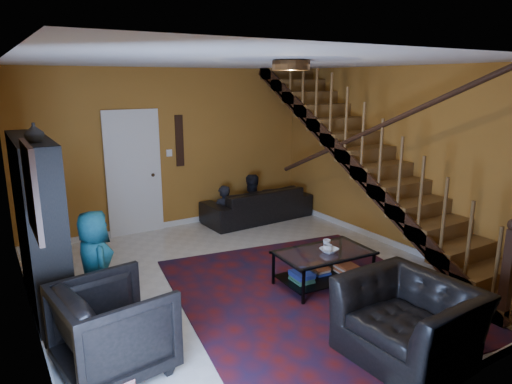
# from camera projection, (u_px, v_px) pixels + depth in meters

# --- Properties ---
(floor) EXTENTS (5.50, 5.50, 0.00)m
(floor) POSITION_uv_depth(u_px,v_px,m) (252.00, 280.00, 6.06)
(floor) COLOR beige
(floor) RESTS_ON ground
(room) EXTENTS (5.50, 5.50, 5.50)m
(room) POSITION_uv_depth(u_px,v_px,m) (124.00, 264.00, 6.48)
(room) COLOR #A26724
(room) RESTS_ON ground
(staircase) EXTENTS (0.95, 5.02, 3.18)m
(staircase) POSITION_uv_depth(u_px,v_px,m) (374.00, 162.00, 6.80)
(staircase) COLOR brown
(staircase) RESTS_ON floor
(bookshelf) EXTENTS (0.35, 1.80, 2.00)m
(bookshelf) POSITION_uv_depth(u_px,v_px,m) (41.00, 229.00, 5.11)
(bookshelf) COLOR black
(bookshelf) RESTS_ON floor
(door) EXTENTS (0.82, 0.05, 2.05)m
(door) POSITION_uv_depth(u_px,v_px,m) (134.00, 175.00, 7.72)
(door) COLOR silver
(door) RESTS_ON floor
(framed_picture) EXTENTS (0.04, 0.74, 0.74)m
(framed_picture) POSITION_uv_depth(u_px,v_px,m) (31.00, 190.00, 3.60)
(framed_picture) COLOR maroon
(framed_picture) RESTS_ON room
(wall_hanging) EXTENTS (0.14, 0.03, 0.90)m
(wall_hanging) POSITION_uv_depth(u_px,v_px,m) (179.00, 141.00, 8.03)
(wall_hanging) COLOR black
(wall_hanging) RESTS_ON room
(ceiling_fixture) EXTENTS (0.40, 0.40, 0.10)m
(ceiling_fixture) POSITION_uv_depth(u_px,v_px,m) (291.00, 65.00, 4.74)
(ceiling_fixture) COLOR #3F2814
(ceiling_fixture) RESTS_ON room
(rug) EXTENTS (3.58, 3.95, 0.02)m
(rug) POSITION_uv_depth(u_px,v_px,m) (310.00, 294.00, 5.65)
(rug) COLOR #4D0E0D
(rug) RESTS_ON floor
(sofa) EXTENTS (2.11, 0.90, 0.61)m
(sofa) POSITION_uv_depth(u_px,v_px,m) (257.00, 204.00, 8.65)
(sofa) COLOR black
(sofa) RESTS_ON floor
(armchair_left) EXTENTS (1.05, 1.03, 0.85)m
(armchair_left) POSITION_uv_depth(u_px,v_px,m) (114.00, 328.00, 4.09)
(armchair_left) COLOR black
(armchair_left) RESTS_ON floor
(armchair_right) EXTENTS (1.07, 1.20, 0.75)m
(armchair_right) POSITION_uv_depth(u_px,v_px,m) (409.00, 322.00, 4.30)
(armchair_right) COLOR black
(armchair_right) RESTS_ON floor
(person_adult_a) EXTENTS (0.45, 0.30, 1.19)m
(person_adult_a) POSITION_uv_depth(u_px,v_px,m) (224.00, 217.00, 8.38)
(person_adult_a) COLOR black
(person_adult_a) RESTS_ON sofa
(person_adult_b) EXTENTS (0.70, 0.57, 1.33)m
(person_adult_b) POSITION_uv_depth(u_px,v_px,m) (250.00, 209.00, 8.65)
(person_adult_b) COLOR black
(person_adult_b) RESTS_ON sofa
(person_child) EXTENTS (0.44, 0.64, 1.24)m
(person_child) POSITION_uv_depth(u_px,v_px,m) (96.00, 265.00, 4.99)
(person_child) COLOR #1A5A63
(person_child) RESTS_ON armchair_left
(coffee_table) EXTENTS (1.24, 0.77, 0.46)m
(coffee_table) POSITION_uv_depth(u_px,v_px,m) (324.00, 265.00, 5.89)
(coffee_table) COLOR black
(coffee_table) RESTS_ON floor
(cup_a) EXTENTS (0.15, 0.15, 0.09)m
(cup_a) POSITION_uv_depth(u_px,v_px,m) (328.00, 248.00, 5.81)
(cup_a) COLOR #999999
(cup_a) RESTS_ON coffee_table
(cup_b) EXTENTS (0.10, 0.10, 0.10)m
(cup_b) POSITION_uv_depth(u_px,v_px,m) (327.00, 243.00, 5.99)
(cup_b) COLOR #999999
(cup_b) RESTS_ON coffee_table
(bowl) EXTENTS (0.25, 0.25, 0.05)m
(bowl) POSITION_uv_depth(u_px,v_px,m) (329.00, 250.00, 5.80)
(bowl) COLOR #999999
(bowl) RESTS_ON coffee_table
(vase) EXTENTS (0.18, 0.18, 0.19)m
(vase) POSITION_uv_depth(u_px,v_px,m) (34.00, 133.00, 4.43)
(vase) COLOR #999999
(vase) RESTS_ON bookshelf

